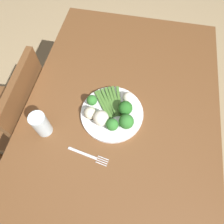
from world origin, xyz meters
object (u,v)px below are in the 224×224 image
at_px(plate, 112,113).
at_px(cauliflower_near_center, 90,113).
at_px(broccoli_left, 92,100).
at_px(water_glass, 41,124).
at_px(asparagus_bundle, 111,102).
at_px(broccoli_back, 126,121).
at_px(broccoli_back_right, 112,125).
at_px(broccoli_right, 125,108).
at_px(dining_table, 118,136).
at_px(cauliflower_front_left, 101,119).
at_px(cauliflower_front, 128,97).
at_px(fork, 88,156).
at_px(chair, 24,117).

relative_size(plate, cauliflower_near_center, 5.19).
height_order(broccoli_left, water_glass, water_glass).
relative_size(asparagus_bundle, broccoli_back, 2.29).
xyz_separation_m(broccoli_back_right, cauliflower_near_center, (-0.04, -0.10, -0.01)).
bearing_deg(water_glass, broccoli_back_right, 101.68).
distance_m(plate, broccoli_right, 0.07).
bearing_deg(broccoli_back, broccoli_back_right, -66.52).
bearing_deg(dining_table, broccoli_right, 164.76).
bearing_deg(broccoli_left, dining_table, 59.83).
bearing_deg(cauliflower_front_left, broccoli_right, 125.68).
distance_m(broccoli_back_right, broccoli_right, 0.09).
bearing_deg(plate, broccoli_left, -105.12).
distance_m(cauliflower_front_left, cauliflower_front, 0.15).
distance_m(broccoli_left, fork, 0.22).
relative_size(asparagus_bundle, broccoli_back_right, 2.73).
relative_size(cauliflower_near_center, water_glass, 0.44).
bearing_deg(fork, asparagus_bundle, 90.92).
bearing_deg(cauliflower_front, asparagus_bundle, -69.94).
height_order(dining_table, broccoli_back, broccoli_back).
relative_size(chair, plate, 3.32).
xyz_separation_m(chair, broccoli_back_right, (0.09, 0.53, 0.32)).
relative_size(broccoli_back, broccoli_left, 1.33).
distance_m(asparagus_bundle, cauliflower_front, 0.08).
xyz_separation_m(dining_table, broccoli_back_right, (0.02, -0.02, 0.16)).
bearing_deg(cauliflower_front_left, asparagus_bundle, 168.69).
bearing_deg(chair, asparagus_bundle, 91.00).
relative_size(dining_table, broccoli_right, 19.66).
bearing_deg(plate, chair, -92.06).
xyz_separation_m(chair, broccoli_back, (0.07, 0.58, 0.32)).
xyz_separation_m(chair, broccoli_right, (0.01, 0.57, 0.32)).
relative_size(broccoli_back_right, cauliflower_front, 1.24).
bearing_deg(cauliflower_front_left, broccoli_left, -144.98).
bearing_deg(water_glass, broccoli_left, 132.41).
bearing_deg(broccoli_back, cauliflower_front, -175.31).
xyz_separation_m(chair, cauliflower_front_left, (0.07, 0.48, 0.31)).
distance_m(broccoli_right, broccoli_back, 0.06).
distance_m(dining_table, broccoli_back, 0.17).
height_order(broccoli_back_right, water_glass, water_glass).
bearing_deg(cauliflower_front_left, broccoli_back, 93.76).
height_order(broccoli_back, fork, broccoli_back).
relative_size(plate, fork, 1.58).
height_order(cauliflower_near_center, cauliflower_front, cauliflower_near_center).
bearing_deg(chair, broccoli_left, 88.72).
bearing_deg(broccoli_left, fork, 9.44).
xyz_separation_m(chair, broccoli_left, (-0.01, 0.42, 0.31)).
bearing_deg(cauliflower_near_center, chair, -96.70).
relative_size(cauliflower_near_center, fork, 0.31).
height_order(plate, broccoli_back_right, broccoli_back_right).
relative_size(plate, broccoli_back, 3.65).
bearing_deg(cauliflower_near_center, asparagus_bundle, 138.33).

